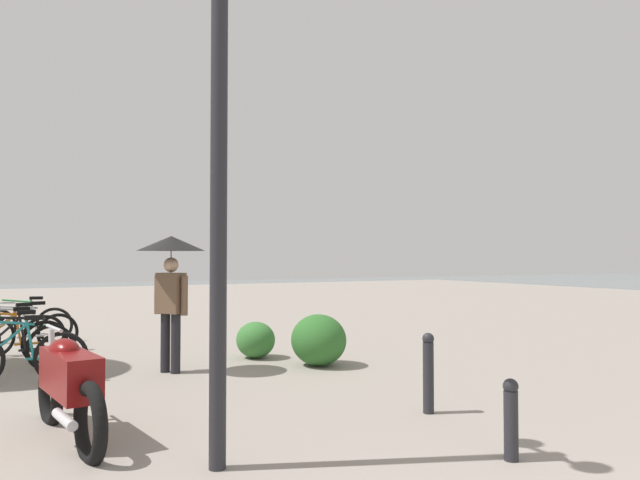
{
  "coord_description": "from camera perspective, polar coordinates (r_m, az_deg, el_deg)",
  "views": [
    {
      "loc": [
        -0.24,
        2.93,
        1.71
      ],
      "look_at": [
        10.41,
        -2.59,
        2.07
      ],
      "focal_mm": 33.1,
      "sensor_mm": 36.0,
      "label": 1
    }
  ],
  "objects": [
    {
      "name": "bicycle_white",
      "position": [
        11.79,
        -26.55,
        -8.11
      ],
      "size": [
        0.3,
        1.76,
        0.95
      ],
      "color": "black",
      "rests_on": "ground"
    },
    {
      "name": "shrub_low",
      "position": [
        9.45,
        -0.13,
        -9.64
      ],
      "size": [
        0.95,
        0.86,
        0.81
      ],
      "color": "#2D6628",
      "rests_on": "ground"
    },
    {
      "name": "shrub_round",
      "position": [
        10.23,
        -6.24,
        -9.57
      ],
      "size": [
        0.72,
        0.65,
        0.61
      ],
      "color": "#387533",
      "rests_on": "ground"
    },
    {
      "name": "bollard_near",
      "position": [
        5.43,
        17.98,
        -16.01
      ],
      "size": [
        0.13,
        0.13,
        0.69
      ],
      "color": "#232328",
      "rests_on": "ground"
    },
    {
      "name": "bicycle_green",
      "position": [
        13.35,
        -26.55,
        -7.33
      ],
      "size": [
        0.46,
        1.74,
        0.95
      ],
      "color": "black",
      "rests_on": "ground"
    },
    {
      "name": "motorcycle",
      "position": [
        6.22,
        -23.15,
        -12.77
      ],
      "size": [
        2.16,
        0.49,
        1.06
      ],
      "color": "black",
      "rests_on": "ground"
    },
    {
      "name": "bicycle_black",
      "position": [
        9.91,
        -27.6,
        -9.35
      ],
      "size": [
        0.44,
        1.74,
        0.95
      ],
      "color": "black",
      "rests_on": "ground"
    },
    {
      "name": "bicycle_teal",
      "position": [
        9.08,
        -27.08,
        -10.08
      ],
      "size": [
        0.43,
        1.74,
        0.95
      ],
      "color": "black",
      "rests_on": "ground"
    },
    {
      "name": "bicycle_orange",
      "position": [
        10.62,
        -27.92,
        -8.82
      ],
      "size": [
        0.21,
        1.77,
        0.95
      ],
      "color": "black",
      "rests_on": "ground"
    },
    {
      "name": "pedestrian",
      "position": [
        9.06,
        -14.2,
        -2.33
      ],
      "size": [
        1.0,
        1.0,
        2.03
      ],
      "color": "black",
      "rests_on": "ground"
    },
    {
      "name": "lamppost",
      "position": [
        5.03,
        -9.73,
        11.91
      ],
      "size": [
        0.98,
        0.28,
        4.4
      ],
      "color": "#232328",
      "rests_on": "ground"
    },
    {
      "name": "bicycle_silver",
      "position": [
        11.53,
        -27.66,
        -8.24
      ],
      "size": [
        0.42,
        1.74,
        0.95
      ],
      "color": "black",
      "rests_on": "ground"
    },
    {
      "name": "bollard_mid",
      "position": [
        6.74,
        10.43,
        -12.37
      ],
      "size": [
        0.13,
        0.13,
        0.88
      ],
      "color": "#232328",
      "rests_on": "ground"
    }
  ]
}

